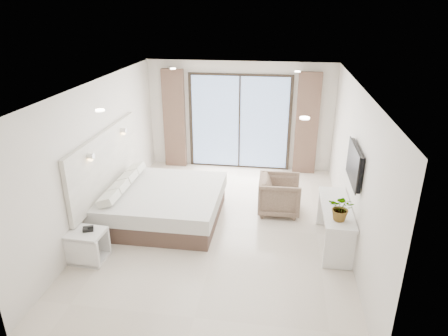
{
  "coord_description": "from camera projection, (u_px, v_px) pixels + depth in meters",
  "views": [
    {
      "loc": [
        1.01,
        -6.55,
        3.95
      ],
      "look_at": [
        -0.0,
        0.4,
        1.05
      ],
      "focal_mm": 32.0,
      "sensor_mm": 36.0,
      "label": 1
    }
  ],
  "objects": [
    {
      "name": "armchair",
      "position": [
        280.0,
        193.0,
        8.04
      ],
      "size": [
        0.77,
        0.82,
        0.83
      ],
      "primitive_type": "imported",
      "rotation": [
        0.0,
        0.0,
        1.59
      ],
      "color": "#876E58",
      "rests_on": "ground"
    },
    {
      "name": "console_desk",
      "position": [
        335.0,
        217.0,
        6.85
      ],
      "size": [
        0.49,
        1.55,
        0.77
      ],
      "color": "white",
      "rests_on": "ground"
    },
    {
      "name": "ground",
      "position": [
        221.0,
        227.0,
        7.64
      ],
      "size": [
        6.2,
        6.2,
        0.0
      ],
      "primitive_type": "plane",
      "color": "beige",
      "rests_on": "ground"
    },
    {
      "name": "phone",
      "position": [
        88.0,
        229.0,
        6.48
      ],
      "size": [
        0.2,
        0.18,
        0.06
      ],
      "primitive_type": "cube",
      "rotation": [
        0.0,
        0.0,
        0.4
      ],
      "color": "black",
      "rests_on": "nightstand"
    },
    {
      "name": "bed",
      "position": [
        162.0,
        204.0,
        7.81
      ],
      "size": [
        2.23,
        2.12,
        0.76
      ],
      "color": "brown",
      "rests_on": "ground"
    },
    {
      "name": "plant",
      "position": [
        341.0,
        211.0,
        6.27
      ],
      "size": [
        0.52,
        0.54,
        0.34
      ],
      "primitive_type": "imported",
      "rotation": [
        0.0,
        0.0,
        -0.35
      ],
      "color": "#33662D",
      "rests_on": "console_desk"
    },
    {
      "name": "nightstand",
      "position": [
        87.0,
        246.0,
        6.56
      ],
      "size": [
        0.61,
        0.51,
        0.53
      ],
      "rotation": [
        0.0,
        0.0,
        -0.06
      ],
      "color": "white",
      "rests_on": "ground"
    },
    {
      "name": "room_shell",
      "position": [
        217.0,
        135.0,
        7.75
      ],
      "size": [
        4.62,
        6.22,
        2.72
      ],
      "color": "silver",
      "rests_on": "ground"
    }
  ]
}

